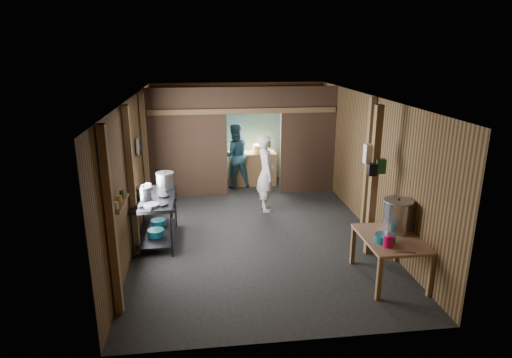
{
  "coord_description": "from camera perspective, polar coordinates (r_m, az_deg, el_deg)",
  "views": [
    {
      "loc": [
        -0.98,
        -7.97,
        3.49
      ],
      "look_at": [
        0.0,
        -0.2,
        1.1
      ],
      "focal_mm": 30.56,
      "sensor_mm": 36.0,
      "label": 1
    }
  ],
  "objects": [
    {
      "name": "floor",
      "position": [
        8.75,
        -0.16,
        -6.52
      ],
      "size": [
        4.5,
        7.0,
        0.0
      ],
      "primitive_type": "cube",
      "color": "black",
      "rests_on": "ground"
    },
    {
      "name": "ceiling",
      "position": [
        8.08,
        -0.18,
        10.65
      ],
      "size": [
        4.5,
        7.0,
        0.0
      ],
      "primitive_type": "cube",
      "color": "#2B2A29",
      "rests_on": "ground"
    },
    {
      "name": "wall_back",
      "position": [
        11.72,
        -2.27,
        6.18
      ],
      "size": [
        4.5,
        0.0,
        2.6
      ],
      "primitive_type": "cube",
      "color": "brown",
      "rests_on": "ground"
    },
    {
      "name": "wall_front",
      "position": [
        5.07,
        4.71,
        -8.65
      ],
      "size": [
        4.5,
        0.0,
        2.6
      ],
      "primitive_type": "cube",
      "color": "brown",
      "rests_on": "ground"
    },
    {
      "name": "wall_left",
      "position": [
        8.36,
        -15.66,
        1.15
      ],
      "size": [
        0.0,
        7.0,
        2.6
      ],
      "primitive_type": "cube",
      "color": "brown",
      "rests_on": "ground"
    },
    {
      "name": "wall_right",
      "position": [
        8.87,
        14.42,
        2.14
      ],
      "size": [
        0.0,
        7.0,
        2.6
      ],
      "primitive_type": "cube",
      "color": "brown",
      "rests_on": "ground"
    },
    {
      "name": "partition_left",
      "position": [
        10.41,
        -8.95,
        4.61
      ],
      "size": [
        1.85,
        0.1,
        2.6
      ],
      "primitive_type": "cube",
      "color": "#4B3122",
      "rests_on": "floor"
    },
    {
      "name": "partition_right",
      "position": [
        10.71,
        6.8,
        5.05
      ],
      "size": [
        1.35,
        0.1,
        2.6
      ],
      "primitive_type": "cube",
      "color": "#4B3122",
      "rests_on": "floor"
    },
    {
      "name": "partition_header",
      "position": [
        10.31,
        -0.29,
        10.34
      ],
      "size": [
        1.3,
        0.1,
        0.6
      ],
      "primitive_type": "cube",
      "color": "#4B3122",
      "rests_on": "wall_back"
    },
    {
      "name": "turquoise_panel",
      "position": [
        11.67,
        -2.24,
        5.88
      ],
      "size": [
        4.4,
        0.06,
        2.5
      ],
      "primitive_type": "cube",
      "color": "#68ACAD",
      "rests_on": "wall_back"
    },
    {
      "name": "back_counter",
      "position": [
        11.41,
        -0.48,
        1.39
      ],
      "size": [
        1.2,
        0.5,
        0.85
      ],
      "primitive_type": "cube",
      "color": "brown",
      "rests_on": "floor"
    },
    {
      "name": "wall_clock",
      "position": [
        11.55,
        -1.01,
        9.05
      ],
      "size": [
        0.2,
        0.03,
        0.2
      ],
      "primitive_type": "cylinder",
      "rotation": [
        1.57,
        0.0,
        0.0
      ],
      "color": "white",
      "rests_on": "wall_back"
    },
    {
      "name": "post_left_a",
      "position": [
        5.92,
        -18.44,
        -5.64
      ],
      "size": [
        0.1,
        0.12,
        2.6
      ],
      "primitive_type": "cube",
      "color": "brown",
      "rests_on": "floor"
    },
    {
      "name": "post_left_b",
      "position": [
        7.59,
        -15.96,
        -0.46
      ],
      "size": [
        0.1,
        0.12,
        2.6
      ],
      "primitive_type": "cube",
      "color": "brown",
      "rests_on": "floor"
    },
    {
      "name": "post_left_c",
      "position": [
        9.5,
        -14.26,
        3.12
      ],
      "size": [
        0.1,
        0.12,
        2.6
      ],
      "primitive_type": "cube",
      "color": "brown",
      "rests_on": "floor"
    },
    {
      "name": "post_right",
      "position": [
        8.67,
        14.46,
        1.79
      ],
      "size": [
        0.1,
        0.12,
        2.6
      ],
      "primitive_type": "cube",
      "color": "brown",
      "rests_on": "floor"
    },
    {
      "name": "post_free",
      "position": [
        7.57,
        15.11,
        -0.45
      ],
      "size": [
        0.12,
        0.12,
        2.6
      ],
      "primitive_type": "cube",
      "color": "brown",
      "rests_on": "floor"
    },
    {
      "name": "cross_beam",
      "position": [
        10.27,
        -1.66,
        8.9
      ],
      "size": [
        4.4,
        0.12,
        0.12
      ],
      "primitive_type": "cube",
      "color": "brown",
      "rests_on": "wall_left"
    },
    {
      "name": "pan_lid_big",
      "position": [
        8.66,
        -15.22,
        4.1
      ],
      "size": [
        0.03,
        0.34,
        0.34
      ],
      "primitive_type": "cylinder",
      "rotation": [
        0.0,
        1.57,
        0.0
      ],
      "color": "#939396",
      "rests_on": "wall_left"
    },
    {
      "name": "pan_lid_small",
      "position": [
        9.07,
        -14.85,
        4.04
      ],
      "size": [
        0.03,
        0.3,
        0.3
      ],
      "primitive_type": "cylinder",
      "rotation": [
        0.0,
        1.57,
        0.0
      ],
      "color": "black",
      "rests_on": "wall_left"
    },
    {
      "name": "wall_shelf",
      "position": [
        6.34,
        -17.43,
        -3.08
      ],
      "size": [
        0.14,
        0.8,
        0.03
      ],
      "primitive_type": "cube",
      "color": "brown",
      "rests_on": "wall_left"
    },
    {
      "name": "jar_white",
      "position": [
        6.09,
        -17.87,
        -3.3
      ],
      "size": [
        0.07,
        0.07,
        0.1
      ],
      "primitive_type": "cylinder",
      "color": "white",
      "rests_on": "wall_shelf"
    },
    {
      "name": "jar_yellow",
      "position": [
        6.32,
        -17.48,
        -2.52
      ],
      "size": [
        0.08,
        0.08,
        0.1
      ],
      "primitive_type": "cylinder",
      "color": "gold",
      "rests_on": "wall_shelf"
    },
    {
      "name": "jar_green",
      "position": [
        6.52,
        -17.16,
        -1.89
      ],
      "size": [
        0.06,
        0.06,
        0.1
      ],
      "primitive_type": "cylinder",
      "color": "#184C22",
      "rests_on": "wall_shelf"
    },
    {
      "name": "bag_white",
      "position": [
        7.5,
        14.81,
        3.22
      ],
      "size": [
        0.22,
        0.15,
        0.32
      ],
      "primitive_type": "cube",
      "color": "white",
      "rests_on": "post_free"
    },
    {
      "name": "bag_green",
      "position": [
        7.46,
        15.95,
        1.63
      ],
      "size": [
        0.16,
        0.12,
        0.24
      ],
      "primitive_type": "cube",
      "color": "#184C22",
      "rests_on": "post_free"
    },
    {
      "name": "bag_black",
      "position": [
        7.4,
        14.98,
        1.19
      ],
      "size": [
        0.14,
        0.1,
        0.2
      ],
      "primitive_type": "cube",
      "color": "black",
      "rests_on": "post_free"
    },
    {
      "name": "gas_range",
      "position": [
        8.26,
        -12.97,
        -5.16
      ],
      "size": [
        0.76,
        1.48,
        0.87
      ],
      "primitive_type": null,
      "color": "black",
      "rests_on": "floor"
    },
    {
      "name": "prep_table",
      "position": [
        7.15,
        17.05,
        -9.88
      ],
      "size": [
        0.86,
        1.19,
        0.7
      ],
      "primitive_type": null,
      "color": "#A37657",
      "rests_on": "floor"
    },
    {
      "name": "stove_pot_large",
      "position": [
        8.49,
        -11.81,
        -0.28
      ],
      "size": [
        0.45,
        0.45,
        0.34
      ],
      "primitive_type": null,
      "rotation": [
        0.0,
        0.0,
        -0.42
      ],
      "color": "#B3B3BE",
      "rests_on": "gas_range"
    },
    {
      "name": "stove_pot_med",
      "position": [
        8.06,
        -14.45,
        -1.77
      ],
      "size": [
        0.29,
        0.29,
        0.24
      ],
      "primitive_type": null,
      "rotation": [
        0.0,
        0.0,
        -0.05
      ],
      "color": "#B3B3BE",
      "rests_on": "gas_range"
    },
    {
      "name": "stove_saucepan",
      "position": [
        8.58,
        -14.01,
        -0.95
      ],
      "size": [
        0.18,
        0.18,
        0.1
      ],
      "primitive_type": "cylinder",
      "rotation": [
        0.0,
        0.0,
        -0.16
      ],
      "color": "#B3B3BE",
      "rests_on": "gas_range"
    },
    {
      "name": "frying_pan",
      "position": [
        7.64,
        -13.54,
        -3.35
      ],
      "size": [
        0.29,
        0.5,
        0.07
      ],
      "primitive_type": null,
      "rotation": [
        0.0,
        0.0,
        -0.03
      ],
      "color": "#939396",
      "rests_on": "gas_range"
    },
    {
      "name": "blue_tub_front",
      "position": [
        8.2,
        -12.97,
        -6.89
      ],
      "size": [
        0.3,
        0.3,
        0.12
      ],
      "primitive_type": "cylinder",
      "color": "#105562",
      "rests_on": "gas_range"
    },
    {
      "name": "blue_tub_back",
      "position": [
        8.67,
        -12.67,
        -5.59
      ],
      "size": [
        0.28,
        0.28,
        0.11
      ],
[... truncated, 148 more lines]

